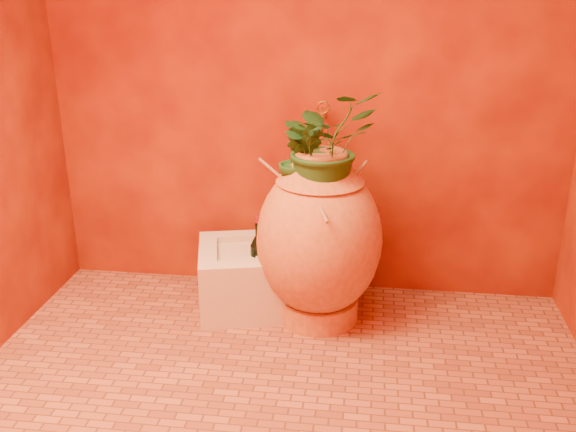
# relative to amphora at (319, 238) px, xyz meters

# --- Properties ---
(floor) EXTENTS (2.50, 2.50, 0.00)m
(floor) POSITION_rel_amphora_xyz_m (-0.10, -0.65, -0.41)
(floor) COLOR #995232
(floor) RESTS_ON ground
(wall_back) EXTENTS (2.50, 0.02, 2.50)m
(wall_back) POSITION_rel_amphora_xyz_m (-0.10, 0.35, 0.84)
(wall_back) COLOR #5A0B05
(wall_back) RESTS_ON ground
(amphora) EXTENTS (0.73, 0.73, 0.81)m
(amphora) POSITION_rel_amphora_xyz_m (0.00, 0.00, 0.00)
(amphora) COLOR #CE6D3A
(amphora) RESTS_ON floor
(stone_basin) EXTENTS (0.75, 0.60, 0.31)m
(stone_basin) POSITION_rel_amphora_xyz_m (-0.25, 0.10, -0.26)
(stone_basin) COLOR beige
(stone_basin) RESTS_ON floor
(wine_bottle_a) EXTENTS (0.08, 0.08, 0.31)m
(wine_bottle_a) POSITION_rel_amphora_xyz_m (-0.28, 0.02, -0.12)
(wine_bottle_a) COLOR black
(wine_bottle_a) RESTS_ON stone_basin
(wine_bottle_b) EXTENTS (0.09, 0.09, 0.35)m
(wine_bottle_b) POSITION_rel_amphora_xyz_m (-0.13, 0.09, -0.11)
(wine_bottle_b) COLOR black
(wine_bottle_b) RESTS_ON stone_basin
(wine_bottle_c) EXTENTS (0.08, 0.08, 0.34)m
(wine_bottle_c) POSITION_rel_amphora_xyz_m (-0.26, 0.01, -0.11)
(wine_bottle_c) COLOR black
(wine_bottle_c) RESTS_ON stone_basin
(wall_tap) EXTENTS (0.06, 0.13, 0.15)m
(wall_tap) POSITION_rel_amphora_xyz_m (-0.02, 0.27, 0.50)
(wall_tap) COLOR olive
(wall_tap) RESTS_ON wall_back
(plant_main) EXTENTS (0.56, 0.54, 0.47)m
(plant_main) POSITION_rel_amphora_xyz_m (0.02, -0.02, 0.44)
(plant_main) COLOR #1B4C1D
(plant_main) RESTS_ON amphora
(plant_side) EXTENTS (0.23, 0.20, 0.35)m
(plant_side) POSITION_rel_amphora_xyz_m (-0.09, -0.02, 0.37)
(plant_side) COLOR #1B4C1D
(plant_side) RESTS_ON amphora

